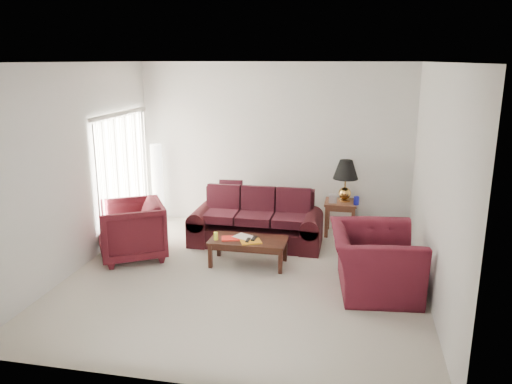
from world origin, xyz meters
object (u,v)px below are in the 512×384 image
at_px(sofa, 256,219).
at_px(end_table, 340,218).
at_px(coffee_table, 248,252).
at_px(armchair_left, 131,230).
at_px(armchair_right, 374,261).
at_px(floor_lamp, 157,183).

distance_m(sofa, end_table, 1.59).
bearing_deg(coffee_table, sofa, 108.84).
distance_m(armchair_left, armchair_right, 3.72).
relative_size(sofa, floor_lamp, 1.44).
bearing_deg(floor_lamp, coffee_table, -38.82).
relative_size(end_table, armchair_left, 0.61).
bearing_deg(floor_lamp, end_table, -0.83).
bearing_deg(armchair_left, end_table, 88.43).
bearing_deg(coffee_table, armchair_right, -0.87).
xyz_separation_m(end_table, armchair_left, (-3.17, -1.76, 0.15)).
height_order(floor_lamp, coffee_table, floor_lamp).
bearing_deg(coffee_table, floor_lamp, 156.27).
distance_m(armchair_left, coffee_table, 1.87).
bearing_deg(floor_lamp, sofa, -22.06).
relative_size(sofa, coffee_table, 1.89).
xyz_separation_m(sofa, armchair_right, (1.90, -1.41, -0.02)).
xyz_separation_m(floor_lamp, coffee_table, (2.14, -1.72, -0.56)).
distance_m(end_table, armchair_right, 2.27).
bearing_deg(coffee_table, end_table, 66.93).
bearing_deg(armchair_left, coffee_table, 62.04).
xyz_separation_m(floor_lamp, armchair_right, (3.98, -2.25, -0.34)).
height_order(end_table, armchair_right, armchair_right).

